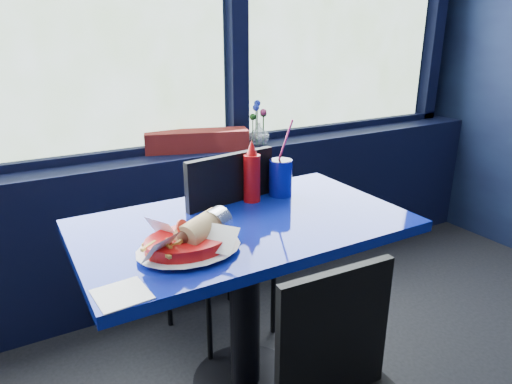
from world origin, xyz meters
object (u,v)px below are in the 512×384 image
object	(u,v)px
near_table	(244,265)
ketchup_bottle	(252,174)
food_basket	(191,240)
flower_vase	(259,131)
planter_box	(197,141)
chair_near_back	(223,235)
soda_cup	(281,177)

from	to	relation	value
near_table	ketchup_bottle	size ratio (longest dim) A/B	4.66
near_table	food_basket	bearing A→B (deg)	-152.87
flower_vase	food_basket	xyz separation A→B (m)	(-0.81, -0.96, -0.09)
flower_vase	food_basket	distance (m)	1.26
ketchup_bottle	planter_box	bearing A→B (deg)	85.23
chair_near_back	soda_cup	xyz separation A→B (m)	(0.20, -0.15, 0.28)
planter_box	soda_cup	xyz separation A→B (m)	(0.08, -0.70, -0.02)
food_basket	chair_near_back	bearing A→B (deg)	46.45
planter_box	soda_cup	distance (m)	0.71
near_table	soda_cup	bearing A→B (deg)	32.28
planter_box	ketchup_bottle	xyz separation A→B (m)	(-0.06, -0.70, 0.01)
food_basket	flower_vase	bearing A→B (deg)	42.40
planter_box	soda_cup	bearing A→B (deg)	-65.42
near_table	food_basket	size ratio (longest dim) A/B	3.72
food_basket	ketchup_bottle	distance (m)	0.50
ketchup_bottle	soda_cup	distance (m)	0.14
flower_vase	ketchup_bottle	size ratio (longest dim) A/B	0.97
chair_near_back	ketchup_bottle	world-z (taller)	ketchup_bottle
flower_vase	ketchup_bottle	bearing A→B (deg)	-122.36
chair_near_back	ketchup_bottle	distance (m)	0.36
chair_near_back	flower_vase	bearing A→B (deg)	-142.27
flower_vase	soda_cup	bearing A→B (deg)	-112.86
food_basket	soda_cup	world-z (taller)	soda_cup
planter_box	food_basket	distance (m)	1.11
flower_vase	soda_cup	distance (m)	0.71
planter_box	flower_vase	bearing A→B (deg)	10.07
ketchup_bottle	soda_cup	xyz separation A→B (m)	(0.14, 0.00, -0.03)
soda_cup	food_basket	bearing A→B (deg)	-150.22
chair_near_back	flower_vase	xyz separation A→B (m)	(0.48, 0.50, 0.33)
chair_near_back	soda_cup	bearing A→B (deg)	134.66
soda_cup	planter_box	bearing A→B (deg)	96.51
flower_vase	soda_cup	size ratio (longest dim) A/B	0.76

